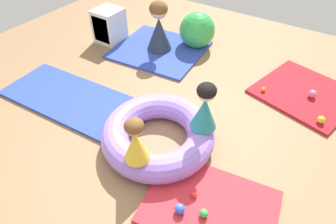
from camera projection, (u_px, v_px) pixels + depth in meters
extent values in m
plane|color=#93704C|center=(153.00, 146.00, 3.22)|extent=(8.00, 8.00, 0.00)
cube|color=#2D47B7|center=(69.00, 98.00, 3.84)|extent=(1.91, 0.96, 0.04)
cube|color=#B21923|center=(305.00, 93.00, 3.92)|extent=(1.41, 1.40, 0.04)
cube|color=red|center=(210.00, 206.00, 2.64)|extent=(1.31, 1.04, 0.04)
cube|color=#2D47B7|center=(159.00, 50.00, 4.79)|extent=(1.53, 1.43, 0.04)
torus|color=#9975EA|center=(158.00, 134.00, 3.15)|extent=(1.26, 1.26, 0.30)
cone|color=yellow|center=(136.00, 146.00, 2.61)|extent=(0.29, 0.29, 0.33)
sphere|color=tan|center=(134.00, 127.00, 2.45)|extent=(0.16, 0.16, 0.16)
ellipsoid|color=brown|center=(134.00, 126.00, 2.44)|extent=(0.18, 0.18, 0.14)
cone|color=teal|center=(204.00, 113.00, 2.91)|extent=(0.40, 0.40, 0.37)
sphere|color=beige|center=(207.00, 92.00, 2.73)|extent=(0.18, 0.18, 0.18)
ellipsoid|color=black|center=(207.00, 91.00, 2.72)|extent=(0.20, 0.20, 0.16)
cone|color=#232D3D|center=(159.00, 34.00, 4.60)|extent=(0.47, 0.47, 0.54)
sphere|color=beige|center=(159.00, 10.00, 4.34)|extent=(0.27, 0.27, 0.27)
ellipsoid|color=brown|center=(158.00, 8.00, 4.32)|extent=(0.29, 0.29, 0.23)
sphere|color=pink|center=(312.00, 94.00, 3.78)|extent=(0.11, 0.11, 0.11)
sphere|color=red|center=(194.00, 194.00, 2.68)|extent=(0.06, 0.06, 0.06)
sphere|color=green|center=(204.00, 213.00, 2.53)|extent=(0.08, 0.08, 0.08)
sphere|color=orange|center=(263.00, 89.00, 3.89)|extent=(0.06, 0.06, 0.06)
sphere|color=blue|center=(180.00, 209.00, 2.55)|extent=(0.10, 0.10, 0.10)
sphere|color=yellow|center=(321.00, 120.00, 3.42)|extent=(0.09, 0.09, 0.09)
sphere|color=green|center=(197.00, 30.00, 4.73)|extent=(0.59, 0.59, 0.59)
cube|color=silver|center=(109.00, 25.00, 4.90)|extent=(0.44, 0.44, 0.56)
cube|color=#2D2D33|center=(105.00, 28.00, 4.82)|extent=(0.34, 0.20, 0.44)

